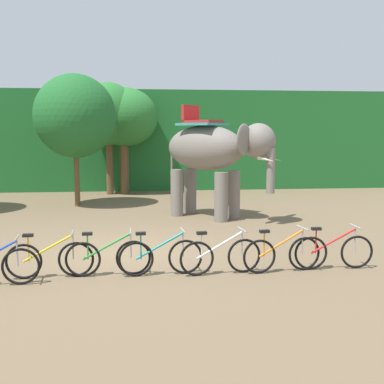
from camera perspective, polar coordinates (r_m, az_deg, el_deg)
ground_plane at (r=11.67m, az=-7.82°, el=-7.08°), size 80.00×80.00×0.00m
foliage_hedge at (r=26.13m, az=-6.98°, el=6.29°), size 36.00×6.00×4.92m
tree_far_left at (r=18.76m, az=-13.95°, el=8.88°), size 3.10×3.10×5.08m
tree_center at (r=22.10m, az=-10.05°, el=9.19°), size 2.60×2.60×5.13m
tree_center_left at (r=22.11m, az=-8.38°, el=8.60°), size 2.24×2.24×4.65m
tree_left at (r=22.34m, az=-8.08°, el=8.92°), size 3.03×3.03×4.93m
elephant at (r=15.70m, az=2.60°, el=4.79°), size 3.77×3.57×3.78m
bike_yellow at (r=9.82m, az=-16.80°, el=-7.74°), size 1.71×0.52×0.92m
bike_green at (r=9.69m, az=-10.11°, el=-7.75°), size 1.71×0.52×0.92m
bike_teal at (r=9.61m, az=-3.80°, el=-7.78°), size 1.71×0.52×0.92m
bike_white at (r=9.66m, az=3.46°, el=-7.69°), size 1.70×0.52×0.92m
bike_orange at (r=9.97m, az=10.81°, el=-7.33°), size 1.70×0.52×0.92m
bike_red at (r=10.44m, az=16.75°, el=-6.86°), size 1.71×0.52×0.92m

